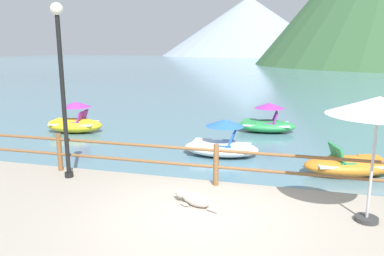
{
  "coord_description": "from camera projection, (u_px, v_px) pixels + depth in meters",
  "views": [
    {
      "loc": [
        1.48,
        -6.15,
        3.43
      ],
      "look_at": [
        -1.46,
        5.0,
        0.9
      ],
      "focal_mm": 34.53,
      "sensor_mm": 36.0,
      "label": 1
    }
  ],
  "objects": [
    {
      "name": "pedal_boat_1",
      "position": [
        349.0,
        165.0,
        10.11
      ],
      "size": [
        2.67,
        1.77,
        0.85
      ],
      "color": "orange",
      "rests_on": "ground"
    },
    {
      "name": "ground_plane",
      "position": [
        277.0,
        76.0,
        44.69
      ],
      "size": [
        200.0,
        200.0,
        0.0
      ],
      "primitive_type": "plane",
      "color": "slate"
    },
    {
      "name": "pedal_boat_2",
      "position": [
        266.0,
        122.0,
        15.23
      ],
      "size": [
        2.49,
        1.46,
        1.21
      ],
      "color": "green",
      "rests_on": "ground"
    },
    {
      "name": "lamp_post",
      "position": [
        62.0,
        76.0,
        8.3
      ],
      "size": [
        0.28,
        0.28,
        3.98
      ],
      "color": "black",
      "rests_on": "promenade_dock"
    },
    {
      "name": "pedal_boat_3",
      "position": [
        75.0,
        122.0,
        15.17
      ],
      "size": [
        2.45,
        1.56,
        1.27
      ],
      "color": "yellow",
      "rests_on": "ground"
    },
    {
      "name": "pedal_boat_4",
      "position": [
        221.0,
        144.0,
        11.89
      ],
      "size": [
        2.44,
        1.35,
        1.19
      ],
      "color": "white",
      "rests_on": "ground"
    },
    {
      "name": "distant_peak",
      "position": [
        249.0,
        26.0,
        149.49
      ],
      "size": [
        70.3,
        70.3,
        23.28
      ],
      "primitive_type": "cone",
      "color": "#93A3B7",
      "rests_on": "ground"
    },
    {
      "name": "beach_umbrella",
      "position": [
        379.0,
        108.0,
        6.14
      ],
      "size": [
        1.7,
        1.7,
        2.24
      ],
      "color": "#B2B2B7",
      "rests_on": "promenade_dock"
    },
    {
      "name": "dock_railing",
      "position": [
        216.0,
        161.0,
        8.17
      ],
      "size": [
        23.92,
        0.12,
        0.95
      ],
      "color": "brown",
      "rests_on": "promenade_dock"
    },
    {
      "name": "dog_resting",
      "position": [
        193.0,
        199.0,
        7.23
      ],
      "size": [
        0.99,
        0.56,
        0.26
      ],
      "color": "beige",
      "rests_on": "promenade_dock"
    }
  ]
}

